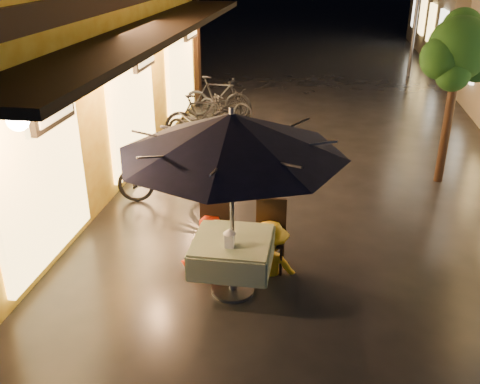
% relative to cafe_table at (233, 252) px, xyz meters
% --- Properties ---
extents(ground, '(90.00, 90.00, 0.00)m').
position_rel_cafe_table_xyz_m(ground, '(0.88, -0.30, -0.59)').
color(ground, black).
rests_on(ground, ground).
extents(street_tree, '(1.43, 1.20, 3.15)m').
position_rel_cafe_table_xyz_m(street_tree, '(3.30, 4.22, 1.83)').
color(street_tree, black).
rests_on(street_tree, ground).
extents(cafe_table, '(0.99, 0.99, 0.78)m').
position_rel_cafe_table_xyz_m(cafe_table, '(0.00, 0.00, 0.00)').
color(cafe_table, '#59595E').
rests_on(cafe_table, ground).
extents(patio_umbrella, '(2.73, 2.73, 2.46)m').
position_rel_cafe_table_xyz_m(patio_umbrella, '(0.00, -0.00, 1.56)').
color(patio_umbrella, '#59595E').
rests_on(patio_umbrella, ground).
extents(cafe_chair_left, '(0.42, 0.42, 0.97)m').
position_rel_cafe_table_xyz_m(cafe_chair_left, '(-0.40, 0.74, -0.05)').
color(cafe_chair_left, black).
rests_on(cafe_chair_left, ground).
extents(cafe_chair_right, '(0.42, 0.42, 0.97)m').
position_rel_cafe_table_xyz_m(cafe_chair_right, '(0.40, 0.74, -0.05)').
color(cafe_chair_right, black).
rests_on(cafe_chair_right, ground).
extents(table_lantern, '(0.16, 0.16, 0.25)m').
position_rel_cafe_table_xyz_m(table_lantern, '(0.00, -0.19, 0.33)').
color(table_lantern, white).
rests_on(table_lantern, cafe_table).
extents(person_orange, '(0.89, 0.78, 1.55)m').
position_rel_cafe_table_xyz_m(person_orange, '(-0.44, 0.52, 0.19)').
color(person_orange, red).
rests_on(person_orange, ground).
extents(person_yellow, '(0.96, 0.60, 1.43)m').
position_rel_cafe_table_xyz_m(person_yellow, '(0.41, 0.57, 0.13)').
color(person_yellow, yellow).
rests_on(person_yellow, ground).
extents(bicycle_0, '(1.95, 0.95, 0.98)m').
position_rel_cafe_table_xyz_m(bicycle_0, '(-1.53, 2.53, -0.10)').
color(bicycle_0, black).
rests_on(bicycle_0, ground).
extents(bicycle_1, '(1.68, 0.58, 0.99)m').
position_rel_cafe_table_xyz_m(bicycle_1, '(-1.70, 3.72, -0.09)').
color(bicycle_1, black).
rests_on(bicycle_1, ground).
extents(bicycle_2, '(1.84, 1.18, 0.91)m').
position_rel_cafe_table_xyz_m(bicycle_2, '(-1.65, 5.34, -0.13)').
color(bicycle_2, black).
rests_on(bicycle_2, ground).
extents(bicycle_3, '(1.80, 1.11, 1.04)m').
position_rel_cafe_table_xyz_m(bicycle_3, '(-1.75, 6.00, -0.06)').
color(bicycle_3, black).
rests_on(bicycle_3, ground).
extents(bicycle_4, '(1.68, 1.07, 0.83)m').
position_rel_cafe_table_xyz_m(bicycle_4, '(-1.47, 7.47, -0.17)').
color(bicycle_4, black).
rests_on(bicycle_4, ground).
extents(bicycle_5, '(1.85, 0.65, 1.09)m').
position_rel_cafe_table_xyz_m(bicycle_5, '(-1.72, 7.66, -0.04)').
color(bicycle_5, black).
rests_on(bicycle_5, ground).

